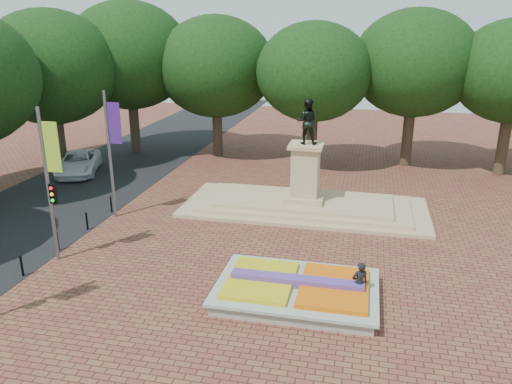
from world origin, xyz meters
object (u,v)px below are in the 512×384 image
at_px(van, 78,163).
at_px(pedestrian, 360,284).
at_px(monument, 305,195).
at_px(flower_bed, 297,290).

height_order(van, pedestrian, pedestrian).
bearing_deg(van, pedestrian, -54.75).
bearing_deg(pedestrian, monument, -94.25).
bearing_deg(pedestrian, van, -57.15).
relative_size(flower_bed, pedestrian, 3.56).
bearing_deg(van, monument, -33.28).
height_order(monument, pedestrian, monument).
distance_m(flower_bed, van, 22.56).
bearing_deg(monument, van, 167.50).
bearing_deg(van, flower_bed, -58.31).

